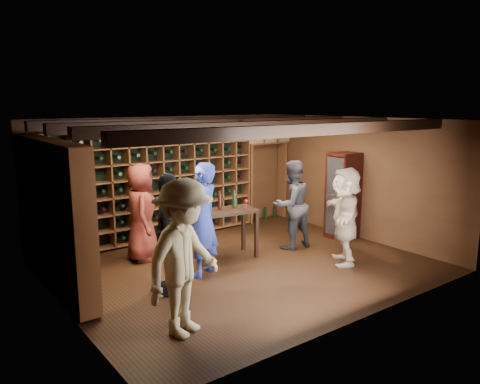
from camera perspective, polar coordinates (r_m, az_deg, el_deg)
ground at (r=8.16m, az=0.48°, el=-9.05°), size 6.00×6.00×0.00m
room_shell at (r=7.72m, az=0.28°, el=8.18°), size 6.00×6.00×6.00m
wine_rack_back at (r=9.53m, az=-10.54°, el=0.83°), size 4.65×0.30×2.20m
wine_rack_left at (r=7.36m, az=-21.52°, el=-2.72°), size 0.30×2.65×2.20m
crate_shelf at (r=11.06m, az=3.21°, el=4.56°), size 1.20×0.32×2.07m
display_cabinet at (r=9.88m, az=12.43°, el=-0.63°), size 0.55×0.50×1.75m
man_blue_shirt at (r=7.54m, az=-4.57°, el=-3.39°), size 0.80×0.67×1.86m
man_grey_suit at (r=9.02m, az=6.30°, el=-1.54°), size 0.85×0.67×1.70m
guest_red_floral at (r=8.46m, az=-11.90°, el=-2.45°), size 0.84×1.00×1.74m
guest_woman_black at (r=6.91m, az=-8.60°, el=-5.05°), size 1.00×1.10×1.80m
guest_khaki at (r=5.65m, az=-6.85°, el=-8.03°), size 1.42×1.14×1.92m
guest_beige at (r=8.32m, az=12.70°, el=-2.83°), size 1.42×1.51×1.70m
tasting_table at (r=8.37m, az=-2.03°, el=-2.94°), size 1.25×0.75×1.17m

